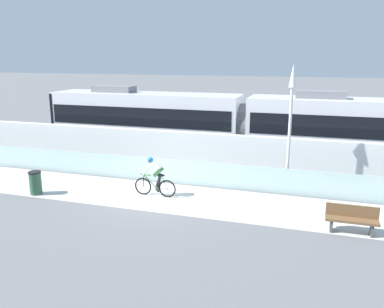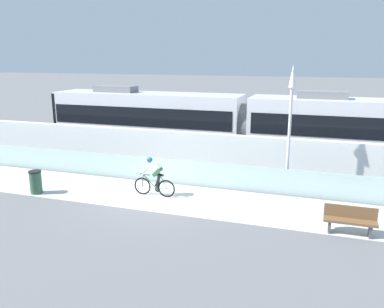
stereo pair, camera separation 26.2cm
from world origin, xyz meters
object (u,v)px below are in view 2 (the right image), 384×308
tram (246,125)px  cyclist_on_bike (154,177)px  lamp_post_antenna (290,113)px  bench (350,220)px  trash_bin (36,182)px

tram → cyclist_on_bike: (-2.35, -6.85, -1.11)m
lamp_post_antenna → bench: 4.99m
tram → trash_bin: size_ratio=23.50×
trash_bin → tram: bearing=48.8°
tram → bench: tram is taller
tram → lamp_post_antenna: (2.64, -4.70, 1.40)m
cyclist_on_bike → lamp_post_antenna: (4.99, 2.15, 2.51)m
cyclist_on_bike → bench: bearing=-10.0°
tram → bench: size_ratio=14.10×
trash_bin → lamp_post_antenna: bearing=19.3°
cyclist_on_bike → lamp_post_antenna: bearing=23.3°
tram → trash_bin: (-7.08, -8.10, -1.41)m
cyclist_on_bike → lamp_post_antenna: lamp_post_antenna is taller
tram → lamp_post_antenna: bearing=-60.7°
lamp_post_antenna → bench: bearing=-56.5°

